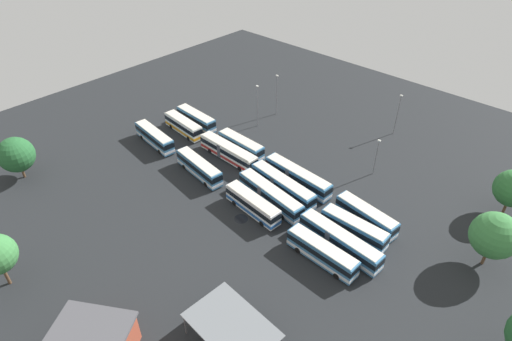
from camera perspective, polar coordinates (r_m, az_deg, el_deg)
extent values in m
plane|color=black|center=(79.02, -1.17, -1.29)|extent=(122.61, 122.61, 0.00)
cube|color=teal|center=(90.53, -13.43, 4.35)|extent=(11.80, 3.64, 2.91)
cube|color=beige|center=(89.76, -13.57, 5.17)|extent=(11.32, 3.40, 0.14)
cube|color=black|center=(90.29, -13.47, 4.60)|extent=(11.86, 3.68, 0.93)
cube|color=silver|center=(90.95, -13.36, 3.91)|extent=(11.86, 3.68, 0.58)
cube|color=black|center=(85.79, -11.55, 3.15)|extent=(0.27, 1.96, 1.07)
cylinder|color=black|center=(88.85, -11.56, 3.01)|extent=(1.03, 0.41, 1.00)
cylinder|color=black|center=(88.02, -12.77, 2.48)|extent=(1.03, 0.41, 1.00)
cylinder|color=black|center=(94.37, -13.84, 4.79)|extent=(1.03, 0.41, 1.00)
cylinder|color=black|center=(93.59, -15.01, 4.30)|extent=(1.03, 0.41, 1.00)
cube|color=silver|center=(93.47, -9.70, 5.94)|extent=(10.80, 3.23, 2.91)
cube|color=beige|center=(92.72, -9.79, 6.75)|extent=(10.36, 3.01, 0.14)
cube|color=black|center=(93.24, -9.72, 6.19)|extent=(10.86, 3.27, 0.93)
cube|color=orange|center=(93.88, -9.65, 5.51)|extent=(10.86, 3.27, 0.58)
cube|color=black|center=(89.30, -7.78, 5.02)|extent=(0.22, 1.97, 1.07)
cylinder|color=black|center=(92.22, -7.89, 4.77)|extent=(1.02, 0.38, 1.00)
cylinder|color=black|center=(91.19, -9.01, 4.27)|extent=(1.02, 0.38, 1.00)
cylinder|color=black|center=(97.04, -10.20, 6.24)|extent=(1.02, 0.38, 1.00)
cylinder|color=black|center=(96.07, -11.28, 5.77)|extent=(1.02, 0.38, 1.00)
cube|color=teal|center=(95.60, -8.02, 6.85)|extent=(10.98, 2.95, 2.91)
cube|color=beige|center=(94.87, -8.10, 7.65)|extent=(10.54, 2.74, 0.14)
cube|color=black|center=(95.38, -8.05, 7.09)|extent=(11.04, 2.99, 0.93)
cube|color=silver|center=(96.00, -7.98, 6.42)|extent=(11.04, 2.99, 0.58)
cube|color=black|center=(91.50, -5.96, 5.99)|extent=(0.16, 1.97, 1.07)
cylinder|color=black|center=(94.42, -6.17, 5.72)|extent=(1.01, 0.35, 1.00)
cylinder|color=black|center=(93.29, -7.23, 5.23)|extent=(1.01, 0.35, 1.00)
cylinder|color=black|center=(99.18, -8.65, 7.10)|extent=(1.01, 0.35, 1.00)
cylinder|color=black|center=(98.10, -9.68, 6.65)|extent=(1.01, 0.35, 1.00)
cube|color=teal|center=(79.89, -7.63, 0.39)|extent=(11.79, 3.75, 2.91)
cube|color=beige|center=(79.02, -7.71, 1.29)|extent=(11.30, 3.50, 0.14)
cube|color=black|center=(79.62, -7.65, 0.67)|extent=(11.85, 3.79, 0.93)
cube|color=silver|center=(80.37, -7.58, -0.08)|extent=(11.85, 3.79, 0.58)
cube|color=black|center=(75.61, -5.19, -1.22)|extent=(0.29, 1.96, 1.07)
cylinder|color=black|center=(78.67, -5.42, -1.21)|extent=(1.03, 0.42, 1.00)
cylinder|color=black|center=(77.72, -6.74, -1.84)|extent=(1.03, 0.42, 1.00)
cylinder|color=black|center=(83.60, -8.31, 1.08)|extent=(1.03, 0.42, 1.00)
cylinder|color=black|center=(82.71, -9.58, 0.51)|extent=(1.03, 0.42, 1.00)
cube|color=silver|center=(83.67, -3.72, 2.50)|extent=(14.05, 2.73, 2.91)
cube|color=beige|center=(82.84, -3.76, 3.38)|extent=(13.49, 2.53, 0.14)
cube|color=black|center=(83.42, -3.73, 2.77)|extent=(14.12, 2.77, 0.93)
cube|color=red|center=(84.13, -3.69, 2.04)|extent=(14.12, 2.77, 0.58)
cube|color=black|center=(79.15, -0.28, 0.88)|extent=(0.11, 1.97, 1.07)
cube|color=#47474C|center=(84.64, -4.42, 2.90)|extent=(0.96, 2.47, 2.79)
cylinder|color=black|center=(82.38, -1.07, 0.92)|extent=(1.01, 0.32, 1.00)
cylinder|color=black|center=(81.14, -2.17, 0.27)|extent=(1.01, 0.32, 1.00)
cylinder|color=black|center=(87.72, -5.08, 3.20)|extent=(1.01, 0.32, 1.00)
cylinder|color=black|center=(86.55, -6.17, 2.62)|extent=(1.01, 0.32, 1.00)
cube|color=teal|center=(85.53, -2.02, 3.38)|extent=(10.87, 2.71, 2.91)
cube|color=beige|center=(84.71, -2.04, 4.25)|extent=(10.43, 2.51, 0.14)
cube|color=black|center=(85.28, -2.02, 3.65)|extent=(10.92, 2.75, 0.93)
cube|color=silver|center=(85.97, -2.01, 2.93)|extent=(10.92, 2.75, 0.58)
cube|color=black|center=(82.00, 0.60, 2.28)|extent=(0.12, 1.97, 1.07)
cylinder|color=black|center=(84.87, 0.11, 2.10)|extent=(1.01, 0.33, 1.00)
cylinder|color=black|center=(83.58, -0.95, 1.50)|extent=(1.01, 0.33, 1.00)
cylinder|color=black|center=(88.91, -2.98, 3.80)|extent=(1.01, 0.33, 1.00)
cylinder|color=black|center=(87.68, -4.04, 3.24)|extent=(1.01, 0.33, 1.00)
cube|color=silver|center=(70.96, -0.44, -4.56)|extent=(11.29, 3.32, 2.91)
cube|color=beige|center=(69.97, -0.45, -3.62)|extent=(10.83, 3.09, 0.14)
cube|color=black|center=(70.65, -0.44, -4.28)|extent=(11.35, 3.36, 0.93)
cube|color=#1E56A8|center=(71.49, -0.44, -5.06)|extent=(11.35, 3.36, 0.58)
cube|color=black|center=(67.58, 2.74, -6.48)|extent=(0.22, 1.97, 1.07)
cylinder|color=black|center=(70.49, 2.13, -6.29)|extent=(1.02, 0.38, 1.00)
cylinder|color=black|center=(69.36, 0.80, -7.13)|extent=(1.02, 0.38, 1.00)
cylinder|color=black|center=(74.31, -1.59, -3.63)|extent=(1.02, 0.38, 1.00)
cylinder|color=black|center=(73.23, -2.89, -4.38)|extent=(1.02, 0.38, 1.00)
cube|color=teal|center=(72.79, 1.93, -3.35)|extent=(14.19, 4.08, 2.91)
cube|color=beige|center=(71.83, 1.96, -2.42)|extent=(13.61, 3.82, 0.14)
cube|color=black|center=(72.49, 1.94, -3.07)|extent=(14.26, 4.13, 0.93)
cube|color=silver|center=(73.31, 1.92, -3.85)|extent=(14.26, 4.13, 0.58)
cube|color=black|center=(68.68, 5.86, -5.82)|extent=(0.30, 1.96, 1.07)
cube|color=#47474C|center=(73.67, 1.14, -2.77)|extent=(1.19, 2.54, 2.79)
cylinder|color=black|center=(71.85, 4.89, -5.44)|extent=(1.03, 0.42, 1.00)
cylinder|color=black|center=(70.67, 3.60, -6.22)|extent=(1.03, 0.42, 1.00)
cylinder|color=black|center=(76.67, 0.37, -2.16)|extent=(1.03, 0.42, 1.00)
cylinder|color=black|center=(75.56, -0.90, -2.83)|extent=(1.03, 0.42, 1.00)
cube|color=teal|center=(74.95, 3.60, -2.06)|extent=(14.17, 3.86, 2.91)
cube|color=beige|center=(74.02, 3.64, -1.13)|extent=(13.60, 3.61, 0.14)
cube|color=black|center=(74.67, 3.61, -1.78)|extent=(14.25, 3.90, 0.93)
cube|color=silver|center=(75.46, 3.57, -2.54)|extent=(14.25, 3.90, 0.58)
cube|color=black|center=(70.98, 7.56, -4.33)|extent=(0.27, 1.96, 1.07)
cube|color=#47474C|center=(75.81, 2.79, -1.52)|extent=(1.15, 2.53, 2.79)
cylinder|color=black|center=(74.11, 6.51, -4.03)|extent=(1.03, 0.40, 1.00)
cylinder|color=black|center=(72.84, 5.31, -4.78)|extent=(1.03, 0.40, 1.00)
cylinder|color=black|center=(78.78, 1.95, -0.98)|extent=(1.03, 0.40, 1.00)
cylinder|color=black|center=(77.59, 0.75, -1.63)|extent=(1.03, 0.40, 1.00)
cube|color=teal|center=(77.20, 5.60, -0.87)|extent=(14.11, 3.17, 2.91)
cube|color=beige|center=(76.30, 5.66, 0.04)|extent=(13.54, 2.95, 0.14)
cube|color=black|center=(76.93, 5.62, -0.60)|extent=(14.18, 3.21, 0.93)
cube|color=silver|center=(77.70, 5.56, -1.35)|extent=(14.18, 3.21, 0.58)
cube|color=black|center=(73.57, 9.71, -2.89)|extent=(0.17, 1.97, 1.07)
cube|color=#47474C|center=(77.99, 4.75, -0.38)|extent=(1.03, 2.50, 2.79)
cylinder|color=black|center=(76.60, 8.52, -2.68)|extent=(1.02, 0.36, 1.00)
cylinder|color=black|center=(75.20, 7.46, -3.42)|extent=(1.02, 0.36, 1.00)
cylinder|color=black|center=(80.88, 3.76, 0.08)|extent=(1.02, 0.36, 1.00)
cylinder|color=black|center=(79.56, 2.68, -0.57)|extent=(1.02, 0.36, 1.00)
cube|color=teal|center=(63.93, 8.84, -10.83)|extent=(11.49, 2.71, 2.91)
cube|color=beige|center=(62.83, 8.97, -9.88)|extent=(11.03, 2.50, 0.14)
cube|color=black|center=(63.59, 8.88, -10.54)|extent=(11.55, 2.75, 0.93)
cube|color=silver|center=(64.52, 8.77, -11.32)|extent=(11.55, 2.75, 0.58)
cube|color=black|center=(61.66, 13.22, -13.05)|extent=(0.11, 1.97, 1.07)
cylinder|color=black|center=(64.32, 11.91, -12.59)|extent=(1.01, 0.33, 1.00)
cylinder|color=black|center=(63.02, 10.74, -13.73)|extent=(1.01, 0.33, 1.00)
cylinder|color=black|center=(66.82, 6.87, -9.55)|extent=(1.01, 0.33, 1.00)
cylinder|color=black|center=(65.57, 5.65, -10.56)|extent=(1.01, 0.33, 1.00)
cube|color=teal|center=(66.05, 11.17, -9.24)|extent=(14.13, 3.34, 2.91)
cube|color=beige|center=(64.98, 11.32, -8.30)|extent=(13.56, 3.11, 0.14)
cube|color=black|center=(65.72, 11.22, -8.96)|extent=(14.20, 3.38, 0.93)
cube|color=silver|center=(66.62, 11.09, -9.74)|extent=(14.20, 3.38, 0.58)
cube|color=black|center=(63.39, 16.33, -11.99)|extent=(0.19, 1.97, 1.07)
cube|color=#47474C|center=(66.63, 10.11, -8.59)|extent=(1.06, 2.50, 2.79)
cylinder|color=black|center=(66.16, 14.65, -11.36)|extent=(1.02, 0.37, 1.00)
cylinder|color=black|center=(64.81, 13.52, -12.42)|extent=(1.02, 0.37, 1.00)
cylinder|color=black|center=(69.28, 8.76, -7.72)|extent=(1.02, 0.37, 1.00)
cylinder|color=black|center=(67.98, 7.56, -8.63)|extent=(1.02, 0.37, 1.00)
cube|color=teal|center=(68.42, 13.01, -7.60)|extent=(10.89, 2.56, 2.91)
cube|color=beige|center=(67.40, 13.18, -6.67)|extent=(10.45, 2.36, 0.14)
cube|color=black|center=(68.10, 13.06, -7.32)|extent=(10.95, 2.60, 0.93)
cube|color=silver|center=(68.97, 12.92, -8.09)|extent=(10.95, 2.60, 0.58)
cube|color=black|center=(66.58, 17.09, -9.29)|extent=(0.09, 1.97, 1.07)
cylinder|color=black|center=(69.09, 15.74, -9.09)|extent=(1.00, 0.31, 1.00)
cylinder|color=black|center=(67.61, 14.82, -10.12)|extent=(1.00, 0.31, 1.00)
cylinder|color=black|center=(71.08, 11.02, -6.66)|extent=(1.00, 0.31, 1.00)
cylinder|color=black|center=(69.64, 10.03, -7.61)|extent=(1.00, 0.31, 1.00)
cube|color=teal|center=(71.02, 14.54, -5.95)|extent=(11.02, 3.68, 2.91)
cube|color=beige|center=(70.04, 14.73, -5.03)|extent=(10.57, 3.43, 0.14)
cube|color=black|center=(70.72, 14.60, -5.67)|extent=(11.08, 3.72, 0.93)
cube|color=silver|center=(71.56, 14.45, -6.44)|extent=(11.08, 3.72, 0.58)
cube|color=black|center=(68.74, 18.17, -7.82)|extent=(0.30, 1.96, 1.07)
cylinder|color=black|center=(71.37, 17.06, -7.62)|extent=(1.03, 0.42, 1.00)
cylinder|color=black|center=(69.92, 16.00, -8.48)|extent=(1.03, 0.42, 1.00)
cylinder|color=black|center=(73.89, 12.88, -5.01)|extent=(1.03, 0.42, 1.00)
cylinder|color=black|center=(72.49, 11.78, -5.77)|extent=(1.03, 0.42, 1.00)
cube|color=black|center=(59.41, -19.18, -19.08)|extent=(1.55, 1.02, 2.20)
cube|color=slate|center=(53.44, -3.29, -20.00)|extent=(11.15, 7.65, 0.20)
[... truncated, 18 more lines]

